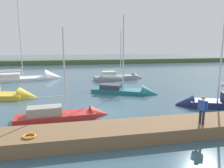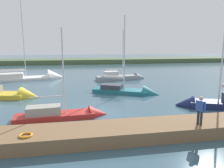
{
  "view_description": "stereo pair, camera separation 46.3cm",
  "coord_description": "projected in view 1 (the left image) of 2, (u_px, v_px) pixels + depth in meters",
  "views": [
    {
      "loc": [
        2.44,
        16.05,
        5.22
      ],
      "look_at": [
        -1.28,
        -2.02,
        1.8
      ],
      "focal_mm": 34.16,
      "sensor_mm": 36.0,
      "label": 1
    },
    {
      "loc": [
        1.98,
        16.14,
        5.22
      ],
      "look_at": [
        -1.28,
        -2.02,
        1.8
      ],
      "focal_mm": 34.16,
      "sensor_mm": 36.0,
      "label": 2
    }
  ],
  "objects": [
    {
      "name": "ground_plane",
      "position": [
        101.0,
        111.0,
        16.89
      ],
      "size": [
        200.0,
        200.0,
        0.0
      ],
      "primitive_type": "plane",
      "color": "#385666"
    },
    {
      "name": "far_shoreline",
      "position": [
        77.0,
        63.0,
        60.42
      ],
      "size": [
        180.0,
        8.0,
        2.4
      ],
      "primitive_type": "cube",
      "color": "#4C603D",
      "rests_on": "ground_plane"
    },
    {
      "name": "dock_pier",
      "position": [
        115.0,
        133.0,
        11.92
      ],
      "size": [
        23.91,
        2.46,
        0.73
      ],
      "primitive_type": "cube",
      "color": "brown",
      "rests_on": "ground_plane"
    },
    {
      "name": "life_ring_buoy",
      "position": [
        29.0,
        136.0,
        10.49
      ],
      "size": [
        0.66,
        0.66,
        0.1
      ],
      "primitive_type": "torus",
      "color": "orange",
      "rests_on": "dock_pier"
    },
    {
      "name": "sailboat_far_left",
      "position": [
        1.0,
        97.0,
        21.08
      ],
      "size": [
        8.96,
        3.89,
        9.7
      ],
      "rotation": [
        0.0,
        0.0,
        2.93
      ],
      "color": "gold",
      "rests_on": "ground_plane"
    },
    {
      "name": "sailboat_outer_mooring",
      "position": [
        35.0,
        79.0,
        32.55
      ],
      "size": [
        11.15,
        4.84,
        13.59
      ],
      "rotation": [
        0.0,
        0.0,
        3.33
      ],
      "color": "white",
      "rests_on": "ground_plane"
    },
    {
      "name": "sailboat_behind_pier",
      "position": [
        130.0,
        92.0,
        23.18
      ],
      "size": [
        7.32,
        4.95,
        9.19
      ],
      "rotation": [
        0.0,
        0.0,
        2.68
      ],
      "color": "#1E6B75",
      "rests_on": "ground_plane"
    },
    {
      "name": "sailboat_near_dock",
      "position": [
        121.0,
        78.0,
        32.39
      ],
      "size": [
        7.84,
        2.65,
        8.12
      ],
      "rotation": [
        0.0,
        0.0,
        3.27
      ],
      "color": "gray",
      "rests_on": "ground_plane"
    },
    {
      "name": "sailboat_mid_channel",
      "position": [
        217.0,
        104.0,
        18.03
      ],
      "size": [
        7.62,
        4.15,
        8.75
      ],
      "rotation": [
        0.0,
        0.0,
        -0.35
      ],
      "color": "navy",
      "rests_on": "ground_plane"
    },
    {
      "name": "sailboat_inner_slip",
      "position": [
        68.0,
        116.0,
        15.33
      ],
      "size": [
        6.69,
        2.04,
        7.11
      ],
      "rotation": [
        0.0,
        0.0,
        3.22
      ],
      "color": "#B22823",
      "rests_on": "ground_plane"
    },
    {
      "name": "person_on_dock",
      "position": [
        202.0,
        108.0,
        12.08
      ],
      "size": [
        0.36,
        0.6,
        1.66
      ],
      "rotation": [
        0.0,
        0.0,
        3.5
      ],
      "color": "#28282D",
      "rests_on": "dock_pier"
    }
  ]
}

